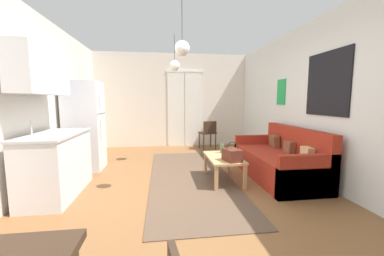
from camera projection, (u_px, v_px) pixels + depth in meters
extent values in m
cube|color=brown|center=(185.00, 196.00, 3.47)|extent=(5.05, 7.86, 0.10)
cube|color=silver|center=(172.00, 100.00, 6.93)|extent=(4.65, 0.10, 2.74)
cube|color=white|center=(176.00, 110.00, 6.91)|extent=(0.49, 0.02, 2.19)
cube|color=white|center=(193.00, 110.00, 6.98)|extent=(0.49, 0.02, 2.19)
cube|color=white|center=(185.00, 71.00, 6.81)|extent=(1.09, 0.03, 0.06)
cube|color=silver|center=(330.00, 100.00, 3.60)|extent=(0.10, 7.46, 2.74)
cube|color=black|center=(327.00, 84.00, 3.57)|extent=(0.02, 0.93, 0.98)
cube|color=green|center=(281.00, 92.00, 4.93)|extent=(0.02, 0.32, 0.53)
cube|color=silver|center=(10.00, 100.00, 3.01)|extent=(0.10, 7.46, 2.74)
cube|color=blue|center=(46.00, 77.00, 3.82)|extent=(0.02, 0.32, 0.40)
cube|color=brown|center=(190.00, 177.00, 4.16)|extent=(1.40, 3.73, 0.01)
cube|color=maroon|center=(276.00, 165.00, 4.13)|extent=(0.90, 1.92, 0.44)
cube|color=maroon|center=(296.00, 152.00, 4.15)|extent=(0.15, 1.92, 0.89)
cube|color=maroon|center=(308.00, 177.00, 3.22)|extent=(0.90, 0.11, 0.63)
cube|color=maroon|center=(255.00, 149.00, 5.01)|extent=(0.90, 0.11, 0.63)
cube|color=tan|center=(307.00, 154.00, 3.59)|extent=(0.13, 0.21, 0.21)
cube|color=brown|center=(289.00, 147.00, 4.10)|extent=(0.13, 0.21, 0.21)
cube|color=brown|center=(274.00, 141.00, 4.61)|extent=(0.15, 0.24, 0.24)
cube|color=tan|center=(224.00, 158.00, 3.93)|extent=(0.53, 0.94, 0.04)
cube|color=tan|center=(216.00, 179.00, 3.50)|extent=(0.05, 0.05, 0.39)
cube|color=tan|center=(245.00, 177.00, 3.56)|extent=(0.05, 0.05, 0.39)
cube|color=tan|center=(206.00, 163.00, 4.35)|extent=(0.05, 0.05, 0.39)
cube|color=tan|center=(229.00, 162.00, 4.41)|extent=(0.05, 0.05, 0.39)
cylinder|color=#47704C|center=(222.00, 148.00, 4.21)|extent=(0.07, 0.07, 0.16)
cylinder|color=#477F42|center=(222.00, 138.00, 4.19)|extent=(0.01, 0.01, 0.22)
cube|color=#512319|center=(232.00, 155.00, 3.64)|extent=(0.29, 0.34, 0.19)
torus|color=black|center=(232.00, 148.00, 3.63)|extent=(0.19, 0.01, 0.19)
cube|color=white|center=(85.00, 126.00, 4.56)|extent=(0.65, 0.64, 1.74)
cube|color=#4C4C51|center=(102.00, 113.00, 4.57)|extent=(0.01, 0.62, 0.01)
cylinder|color=#B7BABF|center=(100.00, 103.00, 4.38)|extent=(0.02, 0.02, 0.24)
cylinder|color=#B7BABF|center=(101.00, 130.00, 4.44)|extent=(0.02, 0.02, 0.38)
cube|color=silver|center=(57.00, 165.00, 3.34)|extent=(0.58, 1.27, 0.87)
cube|color=#B7BABF|center=(55.00, 135.00, 3.29)|extent=(0.61, 1.30, 0.03)
cube|color=#999BA0|center=(50.00, 139.00, 3.15)|extent=(0.36, 0.40, 0.10)
cylinder|color=#B7BABF|center=(31.00, 128.00, 3.10)|extent=(0.02, 0.02, 0.20)
cube|color=silver|center=(40.00, 71.00, 3.17)|extent=(0.32, 1.14, 0.63)
cylinder|color=#382619|center=(211.00, 140.00, 6.82)|extent=(0.03, 0.03, 0.45)
cylinder|color=#382619|center=(199.00, 140.00, 6.70)|extent=(0.03, 0.03, 0.45)
cylinder|color=#382619|center=(216.00, 141.00, 6.50)|extent=(0.03, 0.03, 0.45)
cylinder|color=#382619|center=(204.00, 142.00, 6.38)|extent=(0.03, 0.03, 0.45)
cube|color=#382619|center=(207.00, 133.00, 6.57)|extent=(0.49, 0.48, 0.04)
cube|color=#382619|center=(210.00, 127.00, 6.38)|extent=(0.38, 0.11, 0.33)
cylinder|color=black|center=(182.00, 19.00, 3.12)|extent=(0.01, 0.01, 0.56)
sphere|color=white|center=(182.00, 48.00, 3.16)|extent=(0.21, 0.21, 0.21)
cylinder|color=black|center=(174.00, 47.00, 4.83)|extent=(0.01, 0.01, 0.53)
sphere|color=white|center=(175.00, 66.00, 4.88)|extent=(0.22, 0.22, 0.22)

